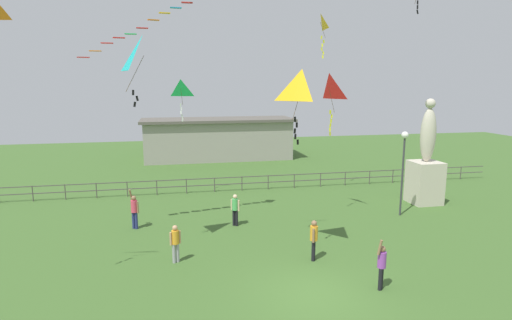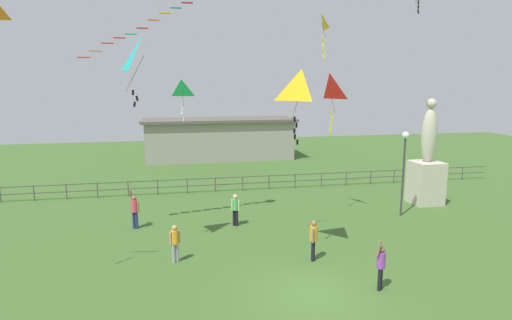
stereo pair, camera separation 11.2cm
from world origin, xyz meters
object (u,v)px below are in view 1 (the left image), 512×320
object	(u,v)px
kite_1	(181,90)
kite_4	(329,89)
person_0	(134,209)
person_2	(382,264)
person_1	(175,241)
person_3	(314,237)
kite_5	(144,57)
kite_3	(320,24)
kite_7	(302,89)
person_4	(235,208)
lamppost	(404,155)
statue_monument	(426,170)

from	to	relation	value
kite_1	kite_4	bearing A→B (deg)	-37.39
person_0	person_2	bearing A→B (deg)	-42.59
person_1	kite_1	bearing A→B (deg)	86.03
person_3	kite_1	xyz separation A→B (m)	(-4.68, 10.35, 5.59)
kite_1	kite_5	distance (m)	8.75
person_1	kite_1	xyz separation A→B (m)	(0.66, 9.47, 5.66)
person_1	person_2	xyz separation A→B (m)	(6.78, -3.61, 0.04)
person_2	kite_5	world-z (taller)	kite_5
person_1	kite_3	distance (m)	15.49
person_2	kite_1	xyz separation A→B (m)	(-6.12, 13.08, 5.62)
kite_5	kite_7	bearing A→B (deg)	-12.67
person_4	kite_3	world-z (taller)	kite_3
person_0	kite_4	size ratio (longest dim) A/B	0.62
kite_1	kite_5	size ratio (longest dim) A/B	0.95
lamppost	kite_4	world-z (taller)	kite_4
person_4	kite_7	size ratio (longest dim) A/B	0.57
person_4	kite_5	world-z (taller)	kite_5
kite_4	kite_5	distance (m)	9.26
kite_7	kite_1	bearing A→B (deg)	113.33
person_1	kite_1	size ratio (longest dim) A/B	0.62
statue_monument	lamppost	distance (m)	3.42
lamppost	kite_5	distance (m)	13.79
kite_5	person_3	bearing A→B (deg)	-16.42
person_3	kite_7	bearing A→B (deg)	129.83
statue_monument	kite_1	distance (m)	14.97
lamppost	person_1	xyz separation A→B (m)	(-11.78, -3.67, -2.38)
person_1	kite_3	size ratio (longest dim) A/B	0.60
person_3	kite_7	xyz separation A→B (m)	(-0.45, 0.54, 5.76)
person_4	kite_4	size ratio (longest dim) A/B	0.51
lamppost	kite_5	world-z (taller)	kite_5
person_3	kite_4	size ratio (longest dim) A/B	0.53
statue_monument	kite_3	distance (m)	10.48
person_4	person_3	bearing A→B (deg)	-62.78
person_4	kite_1	distance (m)	8.31
person_1	kite_7	size ratio (longest dim) A/B	0.55
kite_1	kite_7	distance (m)	10.68
person_3	kite_3	world-z (taller)	kite_3
kite_3	person_0	bearing A→B (deg)	-158.57
kite_1	kite_5	bearing A→B (deg)	-100.53
kite_1	person_4	bearing A→B (deg)	-68.14
person_2	person_3	bearing A→B (deg)	117.87
statue_monument	person_0	xyz separation A→B (m)	(-16.22, -1.19, -1.02)
kite_3	kite_7	xyz separation A→B (m)	(-3.92, -8.86, -3.65)
person_1	kite_4	world-z (taller)	kite_4
person_0	person_1	distance (m)	4.71
kite_4	statue_monument	bearing A→B (deg)	12.25
person_2	person_4	xyz separation A→B (m)	(-3.84, 7.39, -0.00)
person_3	kite_5	size ratio (longest dim) A/B	0.63
kite_4	kite_5	world-z (taller)	kite_5
statue_monument	person_2	xyz separation A→B (m)	(-7.58, -9.13, -1.07)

